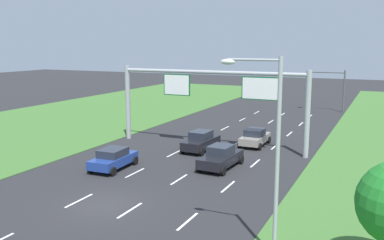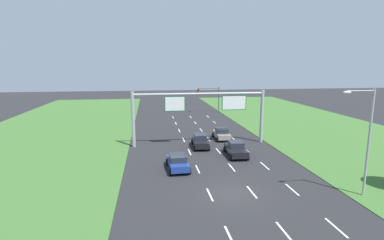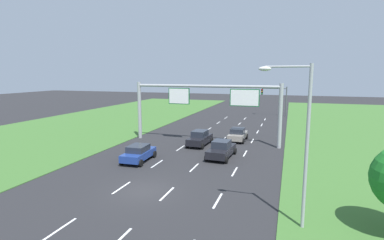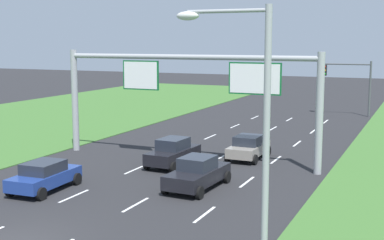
{
  "view_description": "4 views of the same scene",
  "coord_description": "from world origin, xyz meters",
  "px_view_note": "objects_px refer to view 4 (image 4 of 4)",
  "views": [
    {
      "loc": [
        14.18,
        -18.65,
        8.96
      ],
      "look_at": [
        -0.05,
        11.91,
        2.98
      ],
      "focal_mm": 40.0,
      "sensor_mm": 36.0,
      "label": 1
    },
    {
      "loc": [
        -6.4,
        -22.03,
        10.25
      ],
      "look_at": [
        -1.31,
        12.96,
        3.7
      ],
      "focal_mm": 28.0,
      "sensor_mm": 36.0,
      "label": 2
    },
    {
      "loc": [
        9.33,
        -17.65,
        8.0
      ],
      "look_at": [
        -1.3,
        14.65,
        2.73
      ],
      "focal_mm": 28.0,
      "sensor_mm": 36.0,
      "label": 3
    },
    {
      "loc": [
        13.94,
        -15.0,
        7.6
      ],
      "look_at": [
        1.06,
        14.08,
        2.88
      ],
      "focal_mm": 50.0,
      "sensor_mm": 36.0,
      "label": 4
    }
  ],
  "objects_px": {
    "car_near_red": "(248,147)",
    "street_lamp": "(252,139)",
    "car_far_ahead": "(44,176)",
    "traffic_light_mast": "(350,78)",
    "car_lead_silver": "(197,173)",
    "car_mid_lane": "(173,152)",
    "sign_gantry": "(189,85)"
  },
  "relations": [
    {
      "from": "car_mid_lane",
      "to": "traffic_light_mast",
      "type": "bearing_deg",
      "value": 79.05
    },
    {
      "from": "car_near_red",
      "to": "street_lamp",
      "type": "relative_size",
      "value": 0.47
    },
    {
      "from": "car_lead_silver",
      "to": "car_mid_lane",
      "type": "distance_m",
      "value": 5.34
    },
    {
      "from": "car_lead_silver",
      "to": "car_far_ahead",
      "type": "distance_m",
      "value": 7.85
    },
    {
      "from": "traffic_light_mast",
      "to": "street_lamp",
      "type": "relative_size",
      "value": 0.66
    },
    {
      "from": "car_near_red",
      "to": "traffic_light_mast",
      "type": "bearing_deg",
      "value": 83.0
    },
    {
      "from": "sign_gantry",
      "to": "car_mid_lane",
      "type": "bearing_deg",
      "value": -105.05
    },
    {
      "from": "sign_gantry",
      "to": "car_lead_silver",
      "type": "bearing_deg",
      "value": -61.76
    },
    {
      "from": "sign_gantry",
      "to": "street_lamp",
      "type": "xyz_separation_m",
      "value": [
        9.59,
        -17.33,
        0.21
      ]
    },
    {
      "from": "car_far_ahead",
      "to": "car_near_red",
      "type": "bearing_deg",
      "value": 55.06
    },
    {
      "from": "car_far_ahead",
      "to": "street_lamp",
      "type": "xyz_separation_m",
      "value": [
        13.58,
        -8.18,
        4.3
      ]
    },
    {
      "from": "car_mid_lane",
      "to": "car_far_ahead",
      "type": "relative_size",
      "value": 1.05
    },
    {
      "from": "car_mid_lane",
      "to": "car_near_red",
      "type": "bearing_deg",
      "value": 48.38
    },
    {
      "from": "sign_gantry",
      "to": "street_lamp",
      "type": "distance_m",
      "value": 19.8
    },
    {
      "from": "car_near_red",
      "to": "sign_gantry",
      "type": "relative_size",
      "value": 0.23
    },
    {
      "from": "car_near_red",
      "to": "car_far_ahead",
      "type": "relative_size",
      "value": 0.96
    },
    {
      "from": "car_far_ahead",
      "to": "sign_gantry",
      "type": "relative_size",
      "value": 0.24
    },
    {
      "from": "car_lead_silver",
      "to": "traffic_light_mast",
      "type": "xyz_separation_m",
      "value": [
        3.42,
        31.27,
        3.06
      ]
    },
    {
      "from": "car_far_ahead",
      "to": "street_lamp",
      "type": "height_order",
      "value": "street_lamp"
    },
    {
      "from": "sign_gantry",
      "to": "street_lamp",
      "type": "bearing_deg",
      "value": -61.04
    },
    {
      "from": "traffic_light_mast",
      "to": "street_lamp",
      "type": "height_order",
      "value": "street_lamp"
    },
    {
      "from": "car_near_red",
      "to": "traffic_light_mast",
      "type": "relative_size",
      "value": 0.72
    },
    {
      "from": "traffic_light_mast",
      "to": "car_mid_lane",
      "type": "bearing_deg",
      "value": -104.1
    },
    {
      "from": "car_lead_silver",
      "to": "car_far_ahead",
      "type": "xyz_separation_m",
      "value": [
        -7.0,
        -3.55,
        -0.03
      ]
    },
    {
      "from": "sign_gantry",
      "to": "street_lamp",
      "type": "height_order",
      "value": "street_lamp"
    },
    {
      "from": "car_far_ahead",
      "to": "sign_gantry",
      "type": "distance_m",
      "value": 10.79
    },
    {
      "from": "car_lead_silver",
      "to": "car_mid_lane",
      "type": "relative_size",
      "value": 1.04
    },
    {
      "from": "car_far_ahead",
      "to": "traffic_light_mast",
      "type": "xyz_separation_m",
      "value": [
        10.41,
        34.82,
        3.09
      ]
    },
    {
      "from": "car_lead_silver",
      "to": "street_lamp",
      "type": "height_order",
      "value": "street_lamp"
    },
    {
      "from": "car_lead_silver",
      "to": "car_mid_lane",
      "type": "bearing_deg",
      "value": 132.67
    },
    {
      "from": "car_near_red",
      "to": "street_lamp",
      "type": "distance_m",
      "value": 20.97
    },
    {
      "from": "traffic_light_mast",
      "to": "car_far_ahead",
      "type": "bearing_deg",
      "value": -106.65
    }
  ]
}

